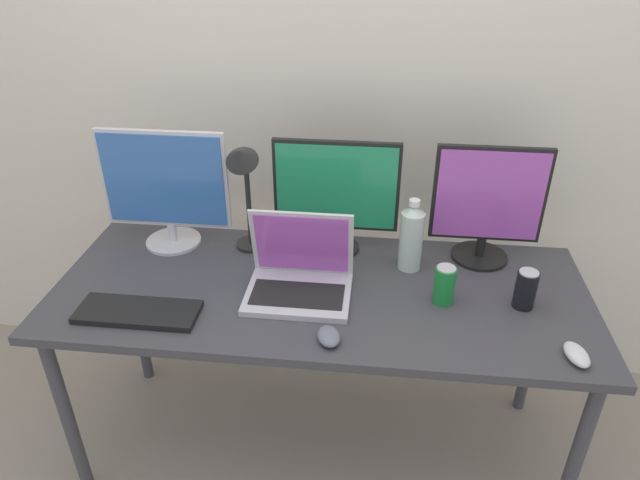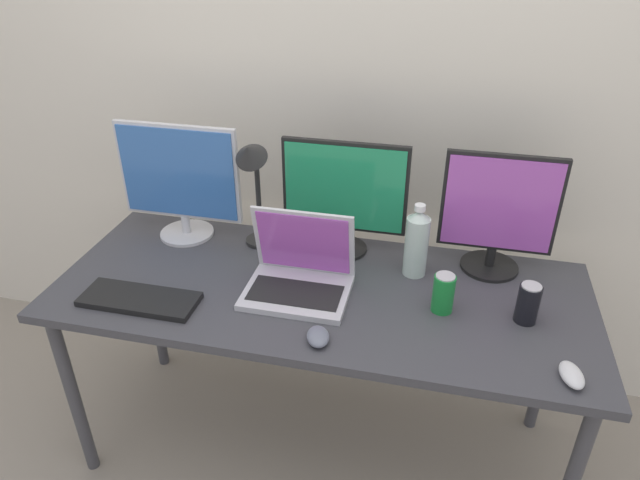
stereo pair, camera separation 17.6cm
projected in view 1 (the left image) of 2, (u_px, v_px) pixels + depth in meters
The scene contains 14 objects.
ground_plane at pixel (320, 443), 2.22m from camera, with size 16.00×16.00×0.00m, color gray.
wall_back at pixel (338, 69), 2.07m from camera, with size 7.00×0.08×2.60m, color silver.
work_desk at pixel (320, 304), 1.88m from camera, with size 1.73×0.70×0.74m.
monitor_left at pixel (165, 187), 1.99m from camera, with size 0.45×0.20×0.43m.
monitor_center at pixel (336, 193), 1.95m from camera, with size 0.43×0.17×0.41m.
monitor_right at pixel (488, 204), 1.90m from camera, with size 0.37×0.19×0.41m.
laptop_silver at pixel (300, 274), 1.81m from camera, with size 0.33×0.25×0.26m.
keyboard_main at pixel (138, 312), 1.72m from camera, with size 0.37×0.14×0.02m, color black.
mouse_by_keyboard at pixel (577, 355), 1.55m from camera, with size 0.06×0.10×0.03m, color silver.
mouse_by_laptop at pixel (329, 336), 1.61m from camera, with size 0.06×0.09×0.03m, color slate.
water_bottle at pixel (411, 237), 1.90m from camera, with size 0.08×0.08×0.26m.
soda_can_near_keyboard at pixel (526, 289), 1.73m from camera, with size 0.07×0.07×0.13m.
soda_can_by_laptop at pixel (444, 285), 1.76m from camera, with size 0.07×0.07×0.13m.
desk_lamp at pixel (243, 177), 1.90m from camera, with size 0.11×0.18×0.43m.
Camera 1 is at (0.17, -1.51, 1.81)m, focal length 32.00 mm.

